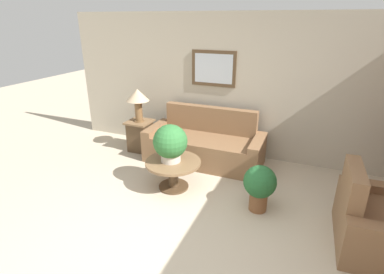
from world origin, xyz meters
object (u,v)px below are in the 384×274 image
at_px(couch_main, 205,145).
at_px(potted_plant_floor, 260,185).
at_px(side_table, 140,135).
at_px(table_lamp, 138,98).
at_px(potted_plant_on_table, 170,143).
at_px(armchair, 377,224).
at_px(coffee_table, 173,168).

height_order(couch_main, potted_plant_floor, couch_main).
bearing_deg(potted_plant_floor, side_table, 155.97).
xyz_separation_m(couch_main, table_lamp, (-1.35, -0.02, 0.77)).
distance_m(side_table, potted_plant_floor, 2.81).
relative_size(side_table, potted_plant_on_table, 1.06).
height_order(armchair, side_table, armchair).
xyz_separation_m(table_lamp, potted_plant_on_table, (1.20, -1.06, -0.32)).
bearing_deg(armchair, table_lamp, 69.69).
distance_m(armchair, table_lamp, 4.23).
bearing_deg(couch_main, potted_plant_floor, -43.82).
height_order(coffee_table, table_lamp, table_lamp).
height_order(coffee_table, potted_plant_on_table, potted_plant_on_table).
bearing_deg(potted_plant_floor, potted_plant_on_table, 176.54).
bearing_deg(side_table, table_lamp, 0.00).
xyz_separation_m(coffee_table, side_table, (-1.23, 1.05, -0.02)).
distance_m(armchair, potted_plant_on_table, 2.79).
xyz_separation_m(coffee_table, potted_plant_floor, (1.34, -0.09, 0.06)).
xyz_separation_m(side_table, potted_plant_floor, (2.57, -1.14, 0.08)).
bearing_deg(potted_plant_on_table, potted_plant_floor, -3.46).
xyz_separation_m(side_table, potted_plant_on_table, (1.20, -1.06, 0.45)).
relative_size(couch_main, table_lamp, 3.34).
bearing_deg(table_lamp, potted_plant_on_table, -41.57).
xyz_separation_m(coffee_table, table_lamp, (-1.23, 1.05, 0.75)).
bearing_deg(coffee_table, potted_plant_floor, -3.84).
relative_size(couch_main, coffee_table, 2.48).
xyz_separation_m(couch_main, side_table, (-1.35, -0.02, 0.00)).
bearing_deg(table_lamp, potted_plant_floor, -24.03).
distance_m(table_lamp, potted_plant_floor, 2.89).
height_order(couch_main, side_table, couch_main).
bearing_deg(couch_main, table_lamp, -179.18).
bearing_deg(side_table, armchair, -18.98).
distance_m(armchair, potted_plant_floor, 1.39).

